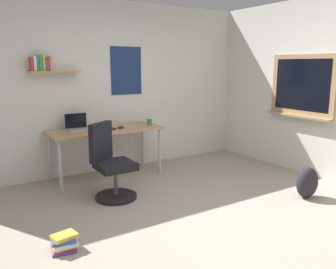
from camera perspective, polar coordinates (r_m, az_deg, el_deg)
name	(u,v)px	position (r m, az deg, el deg)	size (l,w,h in m)	color
ground_plane	(204,226)	(3.75, 5.91, -14.75)	(5.20, 5.20, 0.00)	#9E9384
wall_back	(108,87)	(5.50, -9.86, 7.68)	(5.00, 0.30, 2.60)	silver
desk	(106,133)	(5.12, -10.20, 0.20)	(1.62, 0.67, 0.73)	tan
office_chair	(111,166)	(4.38, -9.37, -5.18)	(0.56, 0.57, 0.95)	black
laptop	(77,126)	(5.12, -14.69, 1.38)	(0.31, 0.21, 0.23)	#ADAFB5
keyboard	(102,130)	(5.00, -10.73, 0.78)	(0.37, 0.13, 0.02)	black
computer_mouse	(121,127)	(5.10, -7.81, 1.18)	(0.10, 0.06, 0.03)	#262628
coffee_mug	(149,122)	(5.37, -3.08, 2.09)	(0.08, 0.08, 0.09)	#338C4C
backpack	(307,182)	(4.72, 21.91, -7.33)	(0.32, 0.22, 0.40)	#232328
book_stack_on_floor	(64,243)	(3.39, -16.67, -16.71)	(0.25, 0.21, 0.15)	#7A3D99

